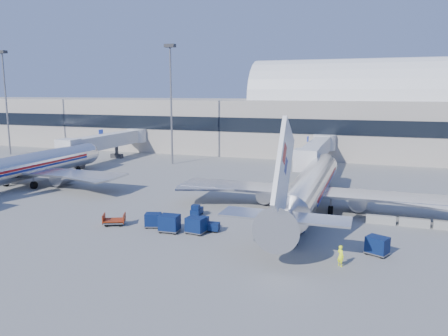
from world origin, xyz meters
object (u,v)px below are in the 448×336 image
at_px(jetbridge_near, 317,149).
at_px(barrier_mid, 414,223).
at_px(airliner_mid, 24,167).
at_px(tug_right, 290,224).
at_px(cart_train_c, 153,220).
at_px(tug_lead, 208,225).
at_px(cart_solo_far, 377,245).
at_px(tug_left, 196,210).
at_px(cart_solo_near, 287,237).
at_px(mast_far_west, 5,87).
at_px(cart_open_red, 114,221).
at_px(airliner_main, 309,187).
at_px(jetbridge_mid, 110,141).
at_px(ramp_worker, 341,256).
at_px(cart_train_b, 170,223).
at_px(barrier_near, 381,220).
at_px(cart_train_a, 196,225).
at_px(mast_west, 171,87).

height_order(jetbridge_near, barrier_mid, jetbridge_near).
bearing_deg(airliner_mid, tug_right, -11.43).
bearing_deg(cart_train_c, jetbridge_near, 54.12).
distance_m(tug_lead, cart_solo_far, 16.29).
relative_size(jetbridge_near, cart_train_c, 13.65).
bearing_deg(tug_left, tug_lead, -151.14).
bearing_deg(cart_solo_near, mast_far_west, 168.11).
distance_m(mast_far_west, cart_open_red, 65.30).
bearing_deg(cart_solo_far, airliner_main, 146.76).
distance_m(jetbridge_mid, cart_solo_near, 58.81).
bearing_deg(jetbridge_near, cart_solo_far, -75.42).
height_order(tug_lead, cart_solo_far, cart_solo_far).
relative_size(mast_far_west, cart_solo_far, 9.98).
distance_m(barrier_mid, tug_left, 23.41).
height_order(cart_solo_near, cart_open_red, cart_solo_near).
height_order(airliner_mid, ramp_worker, airliner_mid).
relative_size(tug_lead, cart_solo_near, 1.08).
distance_m(cart_train_c, cart_solo_far, 22.03).
height_order(cart_solo_far, ramp_worker, ramp_worker).
bearing_deg(cart_train_b, cart_open_red, 175.03).
distance_m(airliner_mid, mast_far_west, 39.68).
bearing_deg(barrier_near, jetbridge_near, 109.85).
relative_size(mast_far_west, barrier_near, 7.53).
height_order(cart_open_red, ramp_worker, ramp_worker).
bearing_deg(tug_lead, ramp_worker, -26.60).
relative_size(mast_far_west, barrier_mid, 7.53).
height_order(cart_train_a, cart_train_b, cart_train_b).
bearing_deg(airliner_mid, tug_left, -11.28).
bearing_deg(airliner_mid, cart_train_a, -20.17).
height_order(tug_right, cart_train_a, tug_right).
xyz_separation_m(airliner_main, barrier_near, (8.00, -2.51, -2.48)).
distance_m(cart_train_b, cart_train_c, 2.48).
bearing_deg(airliner_main, tug_left, -153.07).
distance_m(jetbridge_mid, barrier_mid, 62.81).
bearing_deg(ramp_worker, barrier_near, -60.47).
height_order(cart_solo_near, cart_solo_far, cart_solo_far).
relative_size(jetbridge_mid, mast_west, 1.22).
bearing_deg(mast_far_west, mast_west, 0.00).
relative_size(cart_solo_near, cart_open_red, 0.79).
distance_m(barrier_mid, cart_train_b, 25.42).
height_order(cart_train_b, cart_solo_far, cart_train_b).
xyz_separation_m(mast_far_west, ramp_worker, (74.79, -41.23, -13.91)).
height_order(tug_left, cart_open_red, tug_left).
relative_size(airliner_main, cart_train_b, 17.77).
bearing_deg(jetbridge_mid, cart_train_a, -47.59).
distance_m(tug_left, cart_train_a, 6.41).
xyz_separation_m(barrier_mid, cart_train_b, (-23.40, -9.91, 0.50)).
relative_size(barrier_mid, tug_right, 1.06).
height_order(airliner_mid, cart_train_b, airliner_mid).
xyz_separation_m(barrier_near, tug_left, (-19.84, -3.51, 0.15)).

